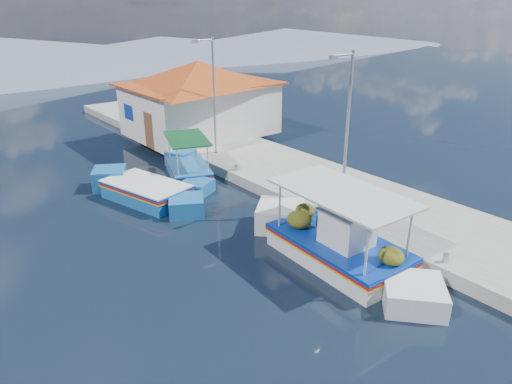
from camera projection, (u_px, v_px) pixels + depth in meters
ground at (290, 276)px, 14.64m from camera, size 160.00×160.00×0.00m
quay at (297, 177)px, 22.29m from camera, size 5.00×44.00×0.50m
bollards at (274, 183)px, 20.39m from camera, size 0.20×17.20×0.30m
main_caique at (336, 246)px, 15.35m from camera, size 2.72×8.46×2.79m
caique_green_canopy at (187, 171)px, 22.84m from camera, size 3.14×5.67×2.26m
caique_blue_hull at (146, 193)px, 20.24m from camera, size 3.20×6.65×1.23m
harbor_building at (200, 97)px, 28.03m from camera, size 10.49×10.49×4.40m
lamp_post_near at (346, 124)px, 17.23m from camera, size 1.21×0.14×6.00m
lamp_post_far at (212, 91)px, 23.75m from camera, size 1.21×0.14×6.00m
mountain_ridge at (29, 55)px, 58.19m from camera, size 171.40×96.00×5.50m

